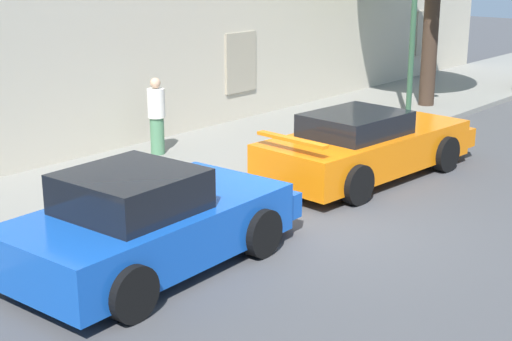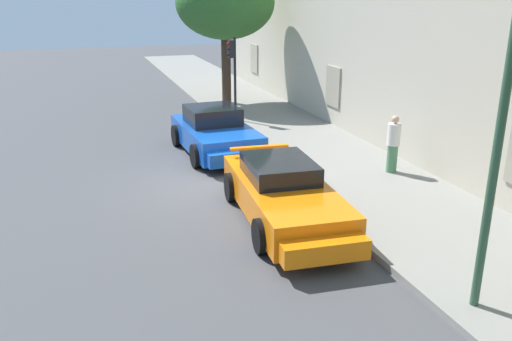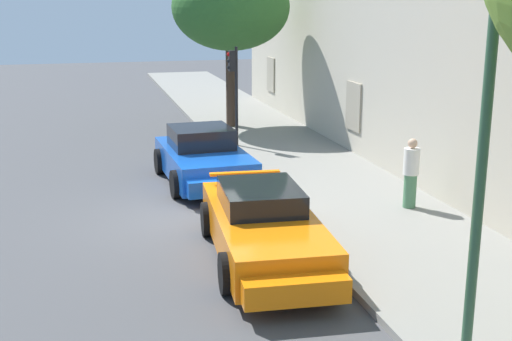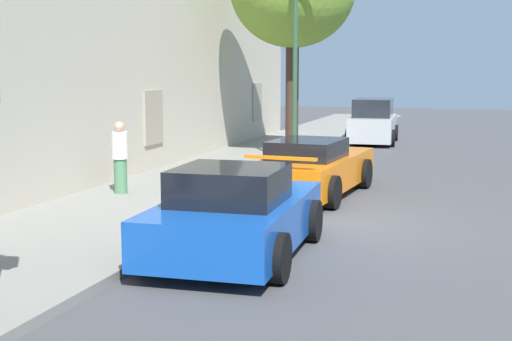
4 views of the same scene
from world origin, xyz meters
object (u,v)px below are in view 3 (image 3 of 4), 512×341
(tree_midblock, at_px, (231,8))
(street_lamp, at_px, (458,71))
(pedestrian_admiring, at_px, (411,173))
(sportscar_red_lead, at_px, (205,160))
(traffic_light, at_px, (234,78))
(sportscar_yellow_flank, at_px, (266,231))

(tree_midblock, relative_size, street_lamp, 1.08)
(tree_midblock, bearing_deg, pedestrian_admiring, 8.91)
(sportscar_red_lead, height_order, traffic_light, traffic_light)
(sportscar_yellow_flank, distance_m, tree_midblock, 13.89)
(sportscar_red_lead, bearing_deg, tree_midblock, 162.07)
(sportscar_red_lead, distance_m, tree_midblock, 8.68)
(tree_midblock, bearing_deg, traffic_light, -11.22)
(street_lamp, bearing_deg, pedestrian_admiring, 155.79)
(sportscar_red_lead, height_order, street_lamp, street_lamp)
(traffic_light, bearing_deg, sportscar_yellow_flank, -9.37)
(sportscar_yellow_flank, relative_size, tree_midblock, 0.87)
(street_lamp, bearing_deg, sportscar_yellow_flank, -164.62)
(sportscar_yellow_flank, xyz_separation_m, pedestrian_admiring, (-2.01, 4.02, 0.35))
(traffic_light, bearing_deg, sportscar_red_lead, -23.53)
(sportscar_yellow_flank, height_order, pedestrian_admiring, pedestrian_admiring)
(tree_midblock, distance_m, street_lamp, 17.47)
(sportscar_red_lead, bearing_deg, traffic_light, 156.47)
(sportscar_yellow_flank, distance_m, traffic_light, 9.93)
(street_lamp, bearing_deg, traffic_light, 178.33)
(sportscar_red_lead, xyz_separation_m, sportscar_yellow_flank, (5.75, 0.11, -0.03))
(sportscar_yellow_flank, distance_m, street_lamp, 5.61)
(traffic_light, xyz_separation_m, pedestrian_admiring, (7.64, 2.43, -1.39))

